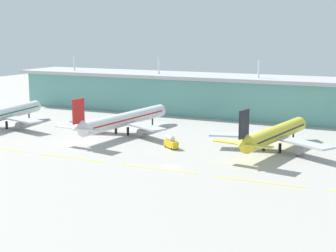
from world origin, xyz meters
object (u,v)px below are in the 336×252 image
(airliner_near_middle, at_px, (124,120))
(fuel_truck, at_px, (171,142))
(airliner_nearest, at_px, (2,114))
(airliner_far_middle, at_px, (274,134))

(airliner_near_middle, distance_m, fuel_truck, 34.58)
(airliner_nearest, distance_m, fuel_truck, 88.69)
(airliner_far_middle, xyz_separation_m, fuel_truck, (-36.81, -12.13, -4.18))
(airliner_nearest, bearing_deg, airliner_near_middle, 11.39)
(airliner_near_middle, height_order, airliner_far_middle, same)
(airliner_far_middle, distance_m, fuel_truck, 38.98)
(airliner_near_middle, xyz_separation_m, airliner_far_middle, (67.11, -4.01, -0.01))
(airliner_far_middle, bearing_deg, fuel_truck, -161.77)
(airliner_nearest, xyz_separation_m, fuel_truck, (88.48, -4.41, -4.19))
(airliner_nearest, xyz_separation_m, airliner_far_middle, (125.29, 7.71, -0.00))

